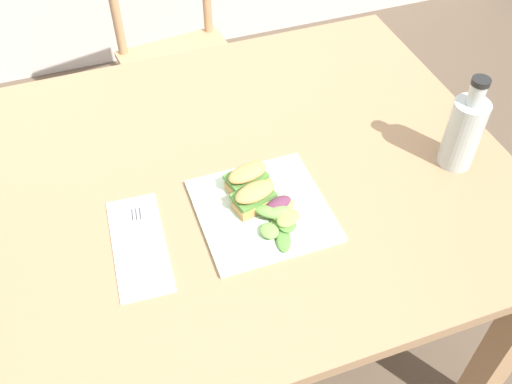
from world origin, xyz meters
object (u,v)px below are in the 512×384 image
object	(u,v)px
bottle_cold_brew	(462,135)
sandwich_half_front	(255,197)
chair_wooden_far	(181,61)
sandwich_half_back	(247,178)
fork_on_napkin	(138,237)
plate_lunch	(262,210)
dining_table	(245,205)

from	to	relation	value
bottle_cold_brew	sandwich_half_front	bearing A→B (deg)	178.15
chair_wooden_far	sandwich_half_back	bearing A→B (deg)	-94.16
sandwich_half_front	fork_on_napkin	size ratio (longest dim) A/B	0.53
sandwich_half_front	sandwich_half_back	bearing A→B (deg)	86.21
sandwich_half_front	bottle_cold_brew	bearing A→B (deg)	-1.85
sandwich_half_back	fork_on_napkin	distance (m)	0.26
sandwich_half_front	fork_on_napkin	bearing A→B (deg)	178.94
sandwich_half_back	plate_lunch	bearing A→B (deg)	-82.59
sandwich_half_front	bottle_cold_brew	world-z (taller)	bottle_cold_brew
dining_table	plate_lunch	size ratio (longest dim) A/B	4.46
sandwich_half_back	bottle_cold_brew	xyz separation A→B (m)	(0.47, -0.07, 0.04)
dining_table	bottle_cold_brew	size ratio (longest dim) A/B	5.23
chair_wooden_far	sandwich_half_back	xyz separation A→B (m)	(-0.07, -0.95, 0.33)
fork_on_napkin	sandwich_half_front	bearing A→B (deg)	-1.06
dining_table	sandwich_half_back	size ratio (longest dim) A/B	11.93
plate_lunch	sandwich_half_front	xyz separation A→B (m)	(-0.01, 0.01, 0.03)
chair_wooden_far	sandwich_half_front	distance (m)	1.06
plate_lunch	fork_on_napkin	distance (m)	0.26
chair_wooden_far	sandwich_half_front	bearing A→B (deg)	-94.13
bottle_cold_brew	sandwich_half_back	bearing A→B (deg)	171.24
sandwich_half_front	fork_on_napkin	xyz separation A→B (m)	(-0.24, 0.00, -0.03)
chair_wooden_far	fork_on_napkin	bearing A→B (deg)	-107.55
plate_lunch	sandwich_half_back	bearing A→B (deg)	97.41
sandwich_half_front	dining_table	bearing A→B (deg)	81.10
dining_table	sandwich_half_front	distance (m)	0.20
dining_table	plate_lunch	bearing A→B (deg)	-92.56
plate_lunch	sandwich_half_front	bearing A→B (deg)	136.16
dining_table	sandwich_half_front	xyz separation A→B (m)	(-0.02, -0.12, 0.16)
dining_table	chair_wooden_far	bearing A→B (deg)	86.51
plate_lunch	bottle_cold_brew	distance (m)	0.46
dining_table	bottle_cold_brew	xyz separation A→B (m)	(0.45, -0.13, 0.20)
plate_lunch	bottle_cold_brew	world-z (taller)	bottle_cold_brew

